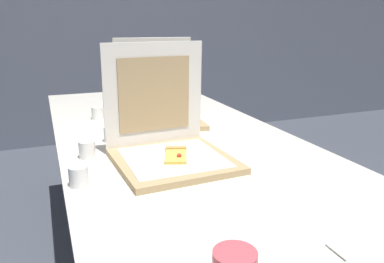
% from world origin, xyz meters
% --- Properties ---
extents(wall_back, '(10.00, 0.10, 2.60)m').
position_xyz_m(wall_back, '(0.00, 3.15, 1.30)').
color(wall_back, slate).
rests_on(wall_back, ground).
extents(table, '(0.97, 2.33, 0.75)m').
position_xyz_m(table, '(0.00, 0.64, 0.70)').
color(table, silver).
rests_on(table, ground).
extents(pizza_box_front, '(0.41, 0.41, 0.41)m').
position_xyz_m(pizza_box_front, '(-0.11, 0.35, 0.80)').
color(pizza_box_front, tan).
rests_on(pizza_box_front, table).
extents(pizza_box_middle, '(0.42, 0.42, 0.40)m').
position_xyz_m(pizza_box_middle, '(0.00, 0.88, 0.80)').
color(pizza_box_middle, tan).
rests_on(pizza_box_middle, table).
extents(cup_white_far, '(0.06, 0.06, 0.06)m').
position_xyz_m(cup_white_far, '(-0.27, 1.04, 0.78)').
color(cup_white_far, white).
rests_on(cup_white_far, table).
extents(cup_white_mid, '(0.06, 0.06, 0.06)m').
position_xyz_m(cup_white_mid, '(-0.27, 0.64, 0.78)').
color(cup_white_mid, white).
rests_on(cup_white_mid, table).
extents(cup_white_near_center, '(0.06, 0.06, 0.06)m').
position_xyz_m(cup_white_near_center, '(-0.38, 0.48, 0.78)').
color(cup_white_near_center, white).
rests_on(cup_white_near_center, table).
extents(cup_white_near_left, '(0.06, 0.06, 0.06)m').
position_xyz_m(cup_white_near_left, '(-0.44, 0.23, 0.78)').
color(cup_white_near_left, white).
rests_on(cup_white_near_left, table).
extents(napkin_pile, '(0.16, 0.18, 0.01)m').
position_xyz_m(napkin_pile, '(0.11, -0.38, 0.75)').
color(napkin_pile, white).
rests_on(napkin_pile, table).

